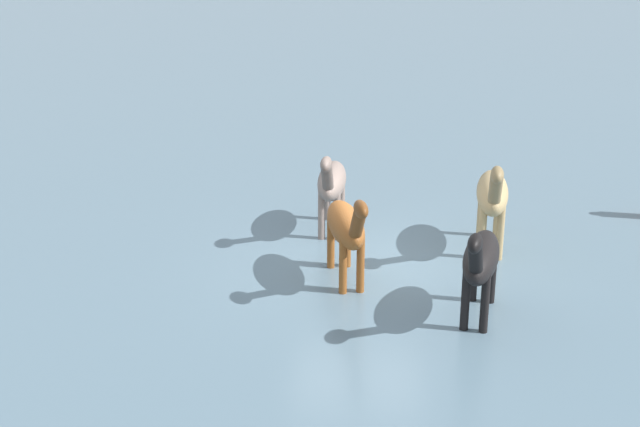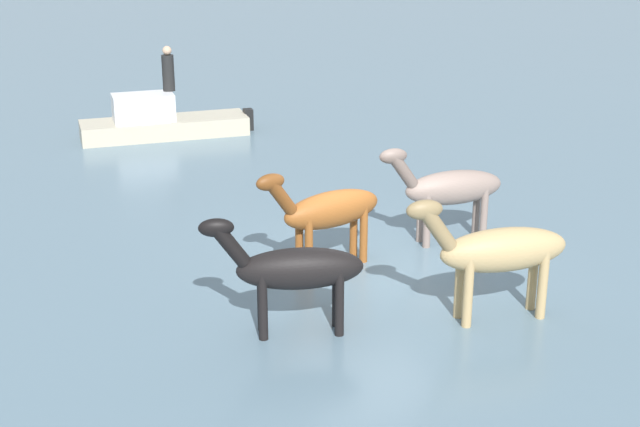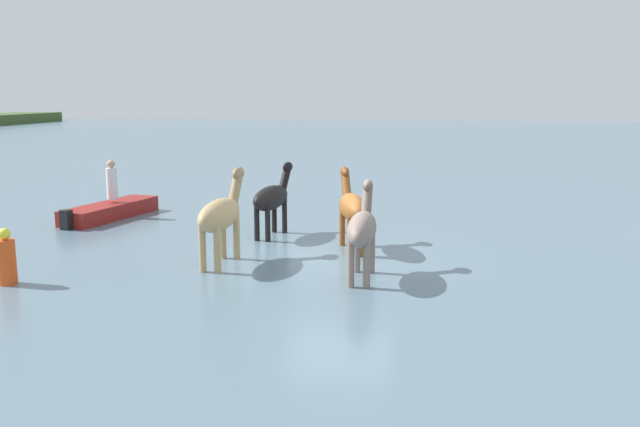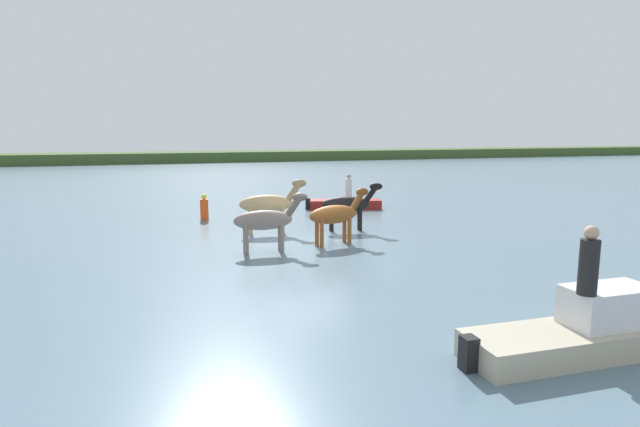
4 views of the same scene
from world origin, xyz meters
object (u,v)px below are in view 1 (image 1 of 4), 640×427
(horse_dun_straggler, at_px, (481,260))
(horse_lead, at_px, (346,227))
(horse_gray_outer, at_px, (492,195))
(horse_rear_stallion, at_px, (332,182))

(horse_dun_straggler, bearing_deg, horse_lead, -108.33)
(horse_lead, xyz_separation_m, horse_dun_straggler, (1.28, 2.22, -0.02))
(horse_gray_outer, height_order, horse_lead, horse_gray_outer)
(horse_gray_outer, distance_m, horse_rear_stallion, 3.25)
(horse_gray_outer, bearing_deg, horse_dun_straggler, -4.86)
(horse_lead, distance_m, horse_dun_straggler, 2.56)
(horse_lead, bearing_deg, horse_dun_straggler, 45.48)
(horse_lead, height_order, horse_dun_straggler, horse_lead)
(horse_dun_straggler, bearing_deg, horse_rear_stallion, -133.44)
(horse_lead, bearing_deg, horse_gray_outer, 108.71)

